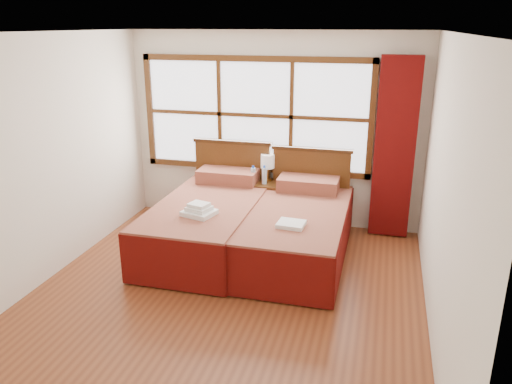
# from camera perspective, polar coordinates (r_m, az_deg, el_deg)

# --- Properties ---
(floor) EXTENTS (4.50, 4.50, 0.00)m
(floor) POSITION_cam_1_polar(r_m,az_deg,el_deg) (5.24, -3.70, -11.99)
(floor) COLOR brown
(floor) RESTS_ON ground
(ceiling) EXTENTS (4.50, 4.50, 0.00)m
(ceiling) POSITION_cam_1_polar(r_m,az_deg,el_deg) (4.51, -4.42, 17.72)
(ceiling) COLOR white
(ceiling) RESTS_ON wall_back
(wall_back) EXTENTS (4.00, 0.00, 4.00)m
(wall_back) POSITION_cam_1_polar(r_m,az_deg,el_deg) (6.82, 2.03, 7.08)
(wall_back) COLOR silver
(wall_back) RESTS_ON floor
(wall_left) EXTENTS (0.00, 4.50, 4.50)m
(wall_left) POSITION_cam_1_polar(r_m,az_deg,el_deg) (5.66, -23.62, 3.09)
(wall_left) COLOR silver
(wall_left) RESTS_ON floor
(wall_right) EXTENTS (0.00, 4.50, 4.50)m
(wall_right) POSITION_cam_1_polar(r_m,az_deg,el_deg) (4.52, 20.80, -0.26)
(wall_right) COLOR silver
(wall_right) RESTS_ON floor
(window) EXTENTS (3.16, 0.06, 1.56)m
(window) POSITION_cam_1_polar(r_m,az_deg,el_deg) (6.80, -0.10, 8.78)
(window) COLOR white
(window) RESTS_ON wall_back
(curtain) EXTENTS (0.50, 0.16, 2.30)m
(curtain) POSITION_cam_1_polar(r_m,az_deg,el_deg) (6.55, 15.55, 4.76)
(curtain) COLOR #5D0A09
(curtain) RESTS_ON wall_back
(bed_left) EXTENTS (1.18, 2.29, 1.15)m
(bed_left) POSITION_cam_1_polar(r_m,az_deg,el_deg) (6.27, -5.18, -3.12)
(bed_left) COLOR #361C0B
(bed_left) RESTS_ON floor
(bed_right) EXTENTS (1.14, 2.21, 1.11)m
(bed_right) POSITION_cam_1_polar(r_m,az_deg,el_deg) (6.01, 4.82, -4.22)
(bed_right) COLOR #361C0B
(bed_right) RESTS_ON floor
(nightstand) EXTENTS (0.47, 0.47, 0.63)m
(nightstand) POSITION_cam_1_polar(r_m,az_deg,el_deg) (6.86, 1.11, -1.41)
(nightstand) COLOR #4E2C11
(nightstand) RESTS_ON floor
(towels_left) EXTENTS (0.40, 0.37, 0.14)m
(towels_left) POSITION_cam_1_polar(r_m,az_deg,el_deg) (5.67, -6.53, -2.09)
(towels_left) COLOR white
(towels_left) RESTS_ON bed_left
(towels_right) EXTENTS (0.31, 0.27, 0.05)m
(towels_right) POSITION_cam_1_polar(r_m,az_deg,el_deg) (5.41, 4.04, -3.69)
(towels_right) COLOR white
(towels_right) RESTS_ON bed_right
(lamp) EXTENTS (0.19, 0.19, 0.37)m
(lamp) POSITION_cam_1_polar(r_m,az_deg,el_deg) (6.78, 1.35, 3.45)
(lamp) COLOR #BA873B
(lamp) RESTS_ON nightstand
(bottle_near) EXTENTS (0.07, 0.07, 0.25)m
(bottle_near) POSITION_cam_1_polar(r_m,az_deg,el_deg) (6.67, -0.32, 1.90)
(bottle_near) COLOR silver
(bottle_near) RESTS_ON nightstand
(bottle_far) EXTENTS (0.07, 0.07, 0.25)m
(bottle_far) POSITION_cam_1_polar(r_m,az_deg,el_deg) (6.66, 0.95, 1.90)
(bottle_far) COLOR silver
(bottle_far) RESTS_ON nightstand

